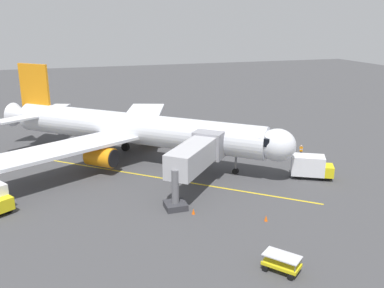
{
  "coord_description": "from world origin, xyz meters",
  "views": [
    {
      "loc": [
        9.3,
        50.04,
        17.4
      ],
      "look_at": [
        -5.05,
        4.69,
        3.0
      ],
      "focal_mm": 39.02,
      "sensor_mm": 36.0,
      "label": 1
    }
  ],
  "objects_px": {
    "box_truck_starboard_side": "(311,166)",
    "ground_crew_marshaller": "(301,151)",
    "safety_cone_nose_right": "(266,218)",
    "safety_cone_nose_left": "(193,211)",
    "jet_bridge": "(198,154)",
    "baggage_cart_rear_apron": "(282,263)",
    "airplane": "(132,129)",
    "baggage_cart_near_nose": "(240,142)"
  },
  "relations": [
    {
      "from": "airplane",
      "to": "baggage_cart_rear_apron",
      "type": "xyz_separation_m",
      "value": [
        -5.87,
        27.91,
        -3.35
      ]
    },
    {
      "from": "ground_crew_marshaller",
      "to": "baggage_cart_near_nose",
      "type": "relative_size",
      "value": 0.58
    },
    {
      "from": "airplane",
      "to": "box_truck_starboard_side",
      "type": "relative_size",
      "value": 6.76
    },
    {
      "from": "airplane",
      "to": "ground_crew_marshaller",
      "type": "height_order",
      "value": "airplane"
    },
    {
      "from": "airplane",
      "to": "ground_crew_marshaller",
      "type": "distance_m",
      "value": 21.95
    },
    {
      "from": "box_truck_starboard_side",
      "to": "safety_cone_nose_left",
      "type": "distance_m",
      "value": 16.18
    },
    {
      "from": "ground_crew_marshaller",
      "to": "safety_cone_nose_left",
      "type": "height_order",
      "value": "ground_crew_marshaller"
    },
    {
      "from": "baggage_cart_rear_apron",
      "to": "safety_cone_nose_right",
      "type": "xyz_separation_m",
      "value": [
        -2.52,
        -7.26,
        -0.38
      ]
    },
    {
      "from": "box_truck_starboard_side",
      "to": "safety_cone_nose_right",
      "type": "relative_size",
      "value": 9.04
    },
    {
      "from": "jet_bridge",
      "to": "safety_cone_nose_left",
      "type": "xyz_separation_m",
      "value": [
        2.42,
        5.94,
        -3.49
      ]
    },
    {
      "from": "airplane",
      "to": "baggage_cart_near_nose",
      "type": "distance_m",
      "value": 15.71
    },
    {
      "from": "ground_crew_marshaller",
      "to": "jet_bridge",
      "type": "bearing_deg",
      "value": 18.73
    },
    {
      "from": "jet_bridge",
      "to": "safety_cone_nose_right",
      "type": "height_order",
      "value": "jet_bridge"
    },
    {
      "from": "safety_cone_nose_left",
      "to": "safety_cone_nose_right",
      "type": "height_order",
      "value": "same"
    },
    {
      "from": "airplane",
      "to": "safety_cone_nose_left",
      "type": "xyz_separation_m",
      "value": [
        -2.62,
        17.37,
        -3.73
      ]
    },
    {
      "from": "box_truck_starboard_side",
      "to": "baggage_cart_rear_apron",
      "type": "xyz_separation_m",
      "value": [
        12.21,
        15.2,
        -0.73
      ]
    },
    {
      "from": "airplane",
      "to": "box_truck_starboard_side",
      "type": "height_order",
      "value": "airplane"
    },
    {
      "from": "baggage_cart_near_nose",
      "to": "box_truck_starboard_side",
      "type": "height_order",
      "value": "box_truck_starboard_side"
    },
    {
      "from": "jet_bridge",
      "to": "safety_cone_nose_left",
      "type": "distance_m",
      "value": 7.3
    },
    {
      "from": "airplane",
      "to": "safety_cone_nose_left",
      "type": "height_order",
      "value": "airplane"
    },
    {
      "from": "airplane",
      "to": "safety_cone_nose_right",
      "type": "bearing_deg",
      "value": 112.11
    },
    {
      "from": "airplane",
      "to": "box_truck_starboard_side",
      "type": "xyz_separation_m",
      "value": [
        -18.08,
        12.71,
        -2.62
      ]
    },
    {
      "from": "baggage_cart_near_nose",
      "to": "safety_cone_nose_left",
      "type": "xyz_separation_m",
      "value": [
        12.7,
        18.3,
        -0.38
      ]
    },
    {
      "from": "ground_crew_marshaller",
      "to": "box_truck_starboard_side",
      "type": "relative_size",
      "value": 0.34
    },
    {
      "from": "ground_crew_marshaller",
      "to": "baggage_cart_rear_apron",
      "type": "xyz_separation_m",
      "value": [
        15.0,
        21.84,
        -0.23
      ]
    },
    {
      "from": "safety_cone_nose_right",
      "to": "safety_cone_nose_left",
      "type": "bearing_deg",
      "value": -29.57
    },
    {
      "from": "airplane",
      "to": "jet_bridge",
      "type": "distance_m",
      "value": 12.5
    },
    {
      "from": "box_truck_starboard_side",
      "to": "baggage_cart_rear_apron",
      "type": "relative_size",
      "value": 1.71
    },
    {
      "from": "ground_crew_marshaller",
      "to": "baggage_cart_rear_apron",
      "type": "relative_size",
      "value": 0.59
    },
    {
      "from": "baggage_cart_near_nose",
      "to": "ground_crew_marshaller",
      "type": "bearing_deg",
      "value": 128.37
    },
    {
      "from": "ground_crew_marshaller",
      "to": "box_truck_starboard_side",
      "type": "distance_m",
      "value": 7.22
    },
    {
      "from": "jet_bridge",
      "to": "safety_cone_nose_left",
      "type": "height_order",
      "value": "jet_bridge"
    },
    {
      "from": "box_truck_starboard_side",
      "to": "ground_crew_marshaller",
      "type": "bearing_deg",
      "value": -112.76
    },
    {
      "from": "airplane",
      "to": "safety_cone_nose_right",
      "type": "xyz_separation_m",
      "value": [
        -8.39,
        20.64,
        -3.73
      ]
    },
    {
      "from": "ground_crew_marshaller",
      "to": "safety_cone_nose_left",
      "type": "distance_m",
      "value": 21.47
    },
    {
      "from": "ground_crew_marshaller",
      "to": "baggage_cart_rear_apron",
      "type": "bearing_deg",
      "value": 55.52
    },
    {
      "from": "safety_cone_nose_right",
      "to": "ground_crew_marshaller",
      "type": "bearing_deg",
      "value": -130.56
    },
    {
      "from": "jet_bridge",
      "to": "baggage_cart_rear_apron",
      "type": "xyz_separation_m",
      "value": [
        -0.83,
        16.48,
        -3.11
      ]
    },
    {
      "from": "jet_bridge",
      "to": "ground_crew_marshaller",
      "type": "distance_m",
      "value": 16.96
    },
    {
      "from": "airplane",
      "to": "safety_cone_nose_right",
      "type": "height_order",
      "value": "airplane"
    },
    {
      "from": "baggage_cart_rear_apron",
      "to": "ground_crew_marshaller",
      "type": "bearing_deg",
      "value": -124.48
    },
    {
      "from": "baggage_cart_rear_apron",
      "to": "safety_cone_nose_left",
      "type": "xyz_separation_m",
      "value": [
        3.24,
        -10.54,
        -0.38
      ]
    }
  ]
}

